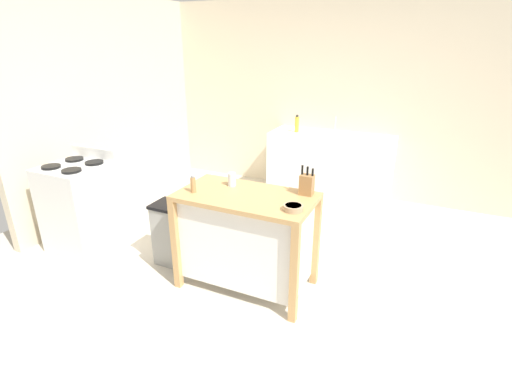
# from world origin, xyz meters

# --- Properties ---
(ground_plane) EXTENTS (6.19, 6.19, 0.00)m
(ground_plane) POSITION_xyz_m (0.00, 0.00, 0.00)
(ground_plane) COLOR beige
(ground_plane) RESTS_ON ground
(wall_back) EXTENTS (5.05, 0.10, 2.60)m
(wall_back) POSITION_xyz_m (0.00, 2.59, 1.30)
(wall_back) COLOR beige
(wall_back) RESTS_ON ground
(wall_left) EXTENTS (0.10, 3.19, 2.60)m
(wall_left) POSITION_xyz_m (-2.53, 1.00, 1.30)
(wall_left) COLOR beige
(wall_left) RESTS_ON ground
(kitchen_island) EXTENTS (1.15, 0.63, 0.88)m
(kitchen_island) POSITION_xyz_m (-0.09, -0.09, 0.49)
(kitchen_island) COLOR tan
(kitchen_island) RESTS_ON ground
(knife_block) EXTENTS (0.11, 0.09, 0.25)m
(knife_block) POSITION_xyz_m (0.36, 0.12, 0.97)
(knife_block) COLOR #9E7042
(knife_block) RESTS_ON kitchen_island
(bowl_ceramic_wide) EXTENTS (0.15, 0.15, 0.04)m
(bowl_ceramic_wide) POSITION_xyz_m (0.37, -0.23, 0.91)
(bowl_ceramic_wide) COLOR tan
(bowl_ceramic_wide) RESTS_ON kitchen_island
(drinking_cup) EXTENTS (0.07, 0.07, 0.12)m
(drinking_cup) POSITION_xyz_m (-0.29, 0.04, 0.94)
(drinking_cup) COLOR silver
(drinking_cup) RESTS_ON kitchen_island
(pepper_grinder) EXTENTS (0.04, 0.04, 0.16)m
(pepper_grinder) POSITION_xyz_m (-0.51, -0.23, 0.96)
(pepper_grinder) COLOR #AD7F4C
(pepper_grinder) RESTS_ON kitchen_island
(trash_bin) EXTENTS (0.36, 0.28, 0.63)m
(trash_bin) POSITION_xyz_m (-0.90, -0.05, 0.32)
(trash_bin) COLOR gray
(trash_bin) RESTS_ON ground
(sink_counter) EXTENTS (1.63, 0.60, 0.90)m
(sink_counter) POSITION_xyz_m (0.03, 2.24, 0.45)
(sink_counter) COLOR white
(sink_counter) RESTS_ON ground
(sink_faucet) EXTENTS (0.02, 0.02, 0.22)m
(sink_faucet) POSITION_xyz_m (0.03, 2.38, 1.01)
(sink_faucet) COLOR #B7BCC1
(sink_faucet) RESTS_ON sink_counter
(bottle_spray_cleaner) EXTENTS (0.06, 0.06, 0.23)m
(bottle_spray_cleaner) POSITION_xyz_m (-0.44, 2.19, 1.01)
(bottle_spray_cleaner) COLOR yellow
(bottle_spray_cleaner) RESTS_ON sink_counter
(stove) EXTENTS (0.60, 0.60, 1.02)m
(stove) POSITION_xyz_m (-1.98, -0.18, 0.46)
(stove) COLOR silver
(stove) RESTS_ON ground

